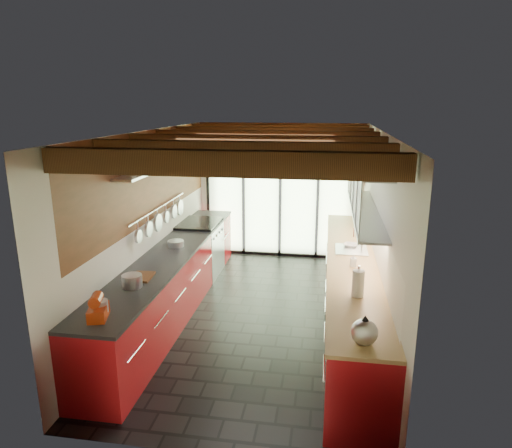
{
  "coord_description": "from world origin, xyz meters",
  "views": [
    {
      "loc": [
        0.9,
        -5.96,
        2.97
      ],
      "look_at": [
        -0.11,
        0.4,
        1.25
      ],
      "focal_mm": 32.0,
      "sensor_mm": 36.0,
      "label": 1
    }
  ],
  "objects_px": {
    "paper_towel": "(358,284)",
    "soap_bottle": "(353,260)",
    "kettle": "(364,331)",
    "stand_mixer": "(98,308)",
    "bowl": "(351,245)"
  },
  "relations": [
    {
      "from": "kettle",
      "to": "soap_bottle",
      "type": "bearing_deg",
      "value": 90.0
    },
    {
      "from": "kettle",
      "to": "bowl",
      "type": "relative_size",
      "value": 1.63
    },
    {
      "from": "kettle",
      "to": "bowl",
      "type": "bearing_deg",
      "value": 90.0
    },
    {
      "from": "soap_bottle",
      "to": "paper_towel",
      "type": "bearing_deg",
      "value": -90.0
    },
    {
      "from": "stand_mixer",
      "to": "kettle",
      "type": "height_order",
      "value": "kettle"
    },
    {
      "from": "kettle",
      "to": "soap_bottle",
      "type": "distance_m",
      "value": 1.97
    },
    {
      "from": "paper_towel",
      "to": "soap_bottle",
      "type": "xyz_separation_m",
      "value": [
        0.0,
        0.96,
        -0.07
      ]
    },
    {
      "from": "stand_mixer",
      "to": "bowl",
      "type": "relative_size",
      "value": 1.62
    },
    {
      "from": "paper_towel",
      "to": "soap_bottle",
      "type": "bearing_deg",
      "value": 90.0
    },
    {
      "from": "stand_mixer",
      "to": "bowl",
      "type": "bearing_deg",
      "value": 46.83
    },
    {
      "from": "paper_towel",
      "to": "kettle",
      "type": "bearing_deg",
      "value": -90.0
    },
    {
      "from": "soap_bottle",
      "to": "bowl",
      "type": "xyz_separation_m",
      "value": [
        0.0,
        0.83,
        -0.06
      ]
    },
    {
      "from": "paper_towel",
      "to": "soap_bottle",
      "type": "relative_size",
      "value": 2.15
    },
    {
      "from": "soap_bottle",
      "to": "bowl",
      "type": "height_order",
      "value": "soap_bottle"
    },
    {
      "from": "kettle",
      "to": "bowl",
      "type": "distance_m",
      "value": 2.8
    }
  ]
}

